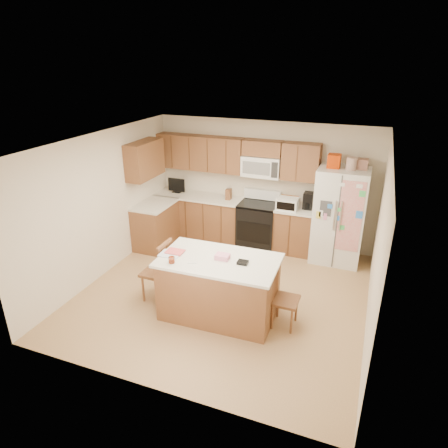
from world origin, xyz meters
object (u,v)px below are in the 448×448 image
at_px(refrigerator, 339,215).
at_px(windsor_chair_left, 158,272).
at_px(windsor_chair_back, 238,271).
at_px(windsor_chair_right, 284,299).
at_px(island, 219,287).
at_px(stove, 258,224).

bearing_deg(refrigerator, windsor_chair_left, -136.14).
relative_size(windsor_chair_left, windsor_chair_back, 1.12).
height_order(refrigerator, windsor_chair_back, refrigerator).
relative_size(windsor_chair_back, windsor_chair_right, 1.00).
relative_size(refrigerator, windsor_chair_right, 2.25).
distance_m(island, windsor_chair_left, 1.07).
bearing_deg(windsor_chair_back, island, -97.33).
bearing_deg(stove, refrigerator, -2.30).
height_order(windsor_chair_left, windsor_chair_back, windsor_chair_left).
xyz_separation_m(refrigerator, windsor_chair_right, (-0.47, -2.37, -0.49)).
distance_m(refrigerator, windsor_chair_back, 2.32).
distance_m(island, windsor_chair_right, 0.96).
height_order(windsor_chair_back, windsor_chair_right, windsor_chair_right).
relative_size(island, windsor_chair_back, 1.93).
xyz_separation_m(windsor_chair_left, windsor_chair_back, (1.15, 0.57, -0.05)).
bearing_deg(island, stove, 93.28).
relative_size(stove, windsor_chair_right, 1.24).
height_order(stove, island, stove).
bearing_deg(windsor_chair_right, windsor_chair_left, -179.11).
bearing_deg(windsor_chair_left, refrigerator, 43.86).
distance_m(windsor_chair_back, windsor_chair_right, 1.03).
bearing_deg(stove, windsor_chair_right, -65.57).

